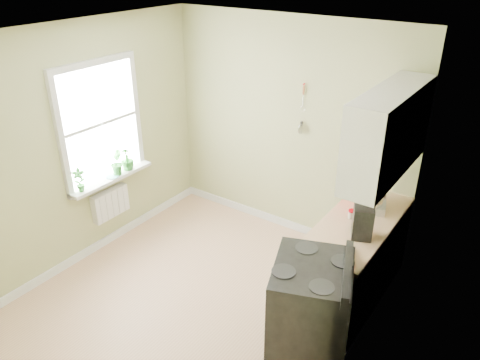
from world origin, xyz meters
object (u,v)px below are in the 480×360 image
Objects in this scene: stand_mixer at (377,193)px; coffee_maker at (362,223)px; stove at (310,309)px; kettle at (364,189)px.

coffee_maker is at bearing -82.51° from stand_mixer.
stand_mixer is (0.05, 1.31, 0.61)m from stove.
stand_mixer is at bearing 87.79° from stove.
coffee_maker is (0.26, -0.73, 0.04)m from kettle.
stove is 3.38× the size of coffee_maker.
kettle reaches higher than stove.
kettle is at bearing 109.76° from coffee_maker.
stove is at bearing -92.21° from stand_mixer.
stand_mixer is 2.01× the size of kettle.
coffee_maker reaches higher than stove.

